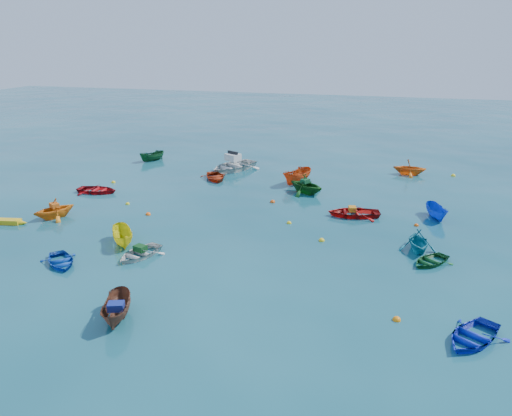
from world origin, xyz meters
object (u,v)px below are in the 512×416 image
(dinghy_white_near, at_px, (140,256))
(dinghy_blue_se, at_px, (472,341))
(dinghy_blue_sw, at_px, (61,264))
(motorboat_white, at_px, (233,170))

(dinghy_white_near, xyz_separation_m, dinghy_blue_se, (16.26, -3.43, 0.00))
(dinghy_blue_sw, height_order, dinghy_blue_se, dinghy_blue_se)
(dinghy_white_near, bearing_deg, dinghy_blue_se, 4.25)
(dinghy_blue_sw, relative_size, motorboat_white, 0.54)
(motorboat_white, bearing_deg, dinghy_blue_sw, -70.53)
(dinghy_blue_se, bearing_deg, dinghy_white_near, -160.47)
(dinghy_blue_sw, relative_size, dinghy_blue_se, 0.86)
(dinghy_white_near, height_order, motorboat_white, motorboat_white)
(dinghy_blue_se, bearing_deg, motorboat_white, 159.28)
(dinghy_blue_se, xyz_separation_m, motorboat_white, (-17.44, 22.46, 0.00))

